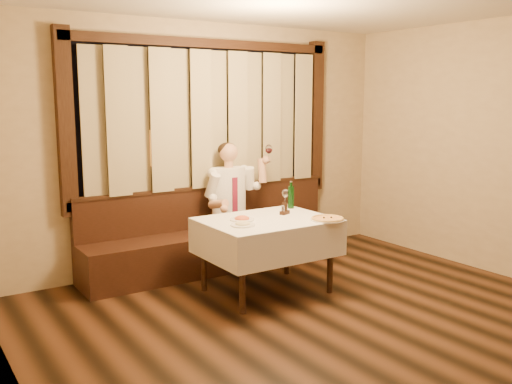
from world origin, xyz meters
TOP-DOWN VIEW (x-y plane):
  - room at (-0.00, 0.97)m, footprint 5.01×6.01m
  - banquette at (0.00, 2.72)m, footprint 3.20×0.61m
  - dining_table at (0.00, 1.70)m, footprint 1.27×0.97m
  - pizza at (0.47, 1.32)m, footprint 0.34×0.34m
  - pasta_red at (-0.24, 1.78)m, footprint 0.24×0.24m
  - pasta_cream at (-0.36, 1.57)m, footprint 0.24×0.24m
  - green_bottle at (0.53, 2.02)m, footprint 0.07×0.07m
  - table_wine_glass at (0.50, 2.08)m, footprint 0.08×0.08m
  - cruet_caddy at (0.28, 1.79)m, footprint 0.12×0.09m
  - seated_man at (0.16, 2.63)m, footprint 0.80×0.60m

SIDE VIEW (x-z plane):
  - banquette at x=0.00m, z-range -0.16..0.78m
  - dining_table at x=0.00m, z-range 0.27..1.03m
  - pizza at x=0.47m, z-range 0.75..0.79m
  - pasta_cream at x=-0.36m, z-range 0.75..0.83m
  - pasta_red at x=-0.24m, z-range 0.75..0.83m
  - cruet_caddy at x=0.28m, z-range 0.74..0.86m
  - seated_man at x=0.16m, z-range 0.11..1.56m
  - green_bottle at x=0.53m, z-range 0.73..1.03m
  - table_wine_glass at x=0.50m, z-range 0.80..1.01m
  - room at x=0.00m, z-range 0.09..2.91m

